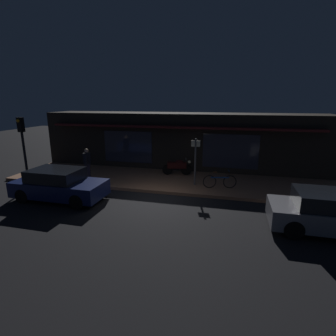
% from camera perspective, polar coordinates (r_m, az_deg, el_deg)
% --- Properties ---
extents(ground_plane, '(60.00, 60.00, 0.00)m').
position_cam_1_polar(ground_plane, '(11.85, -3.25, -7.26)').
color(ground_plane, black).
extents(sidewalk_slab, '(18.00, 4.00, 0.15)m').
position_cam_1_polar(sidewalk_slab, '(14.55, 0.23, -2.74)').
color(sidewalk_slab, '#8C6047').
rests_on(sidewalk_slab, ground_plane).
extents(storefront_building, '(18.00, 3.30, 3.60)m').
position_cam_1_polar(storefront_building, '(17.40, 2.90, 5.94)').
color(storefront_building, black).
rests_on(storefront_building, ground_plane).
extents(motorcycle, '(1.69, 0.62, 0.97)m').
position_cam_1_polar(motorcycle, '(15.29, 2.07, 0.33)').
color(motorcycle, black).
rests_on(motorcycle, sidewalk_slab).
extents(bicycle_parked, '(1.63, 0.49, 0.91)m').
position_cam_1_polar(bicycle_parked, '(13.23, 11.16, -2.83)').
color(bicycle_parked, black).
rests_on(bicycle_parked, sidewalk_slab).
extents(person_photographer, '(0.43, 0.60, 1.67)m').
position_cam_1_polar(person_photographer, '(15.23, -17.14, 1.10)').
color(person_photographer, '#28232D').
rests_on(person_photographer, sidewalk_slab).
extents(sign_post, '(0.44, 0.09, 2.40)m').
position_cam_1_polar(sign_post, '(13.31, 5.96, 1.94)').
color(sign_post, '#47474C').
rests_on(sign_post, sidewalk_slab).
extents(traffic_light_pole, '(0.24, 0.33, 3.60)m').
position_cam_1_polar(traffic_light_pole, '(14.72, -29.04, 5.23)').
color(traffic_light_pole, black).
rests_on(traffic_light_pole, ground_plane).
extents(parked_car_near, '(4.11, 1.81, 1.42)m').
position_cam_1_polar(parked_car_near, '(12.82, -22.65, -3.35)').
color(parked_car_near, black).
rests_on(parked_car_near, ground_plane).
extents(parked_car_far, '(4.10, 1.79, 1.42)m').
position_cam_1_polar(parked_car_far, '(10.54, 32.10, -8.27)').
color(parked_car_far, black).
rests_on(parked_car_far, ground_plane).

